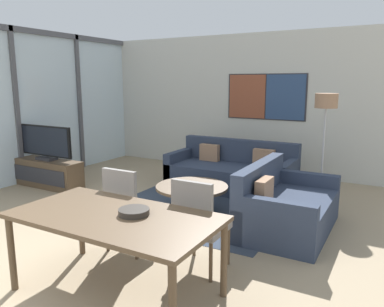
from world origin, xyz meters
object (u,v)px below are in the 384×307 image
sofa_side (283,208)px  dining_chair_centre (198,221)px  dining_chair_left (127,206)px  fruit_bowl (134,211)px  coffee_table (192,192)px  television (45,143)px  sofa_main (232,173)px  floor_lamp (326,110)px  dining_table (115,222)px  tv_console (48,173)px

sofa_side → dining_chair_centre: (-0.42, -1.49, 0.25)m
dining_chair_left → fruit_bowl: bearing=-46.9°
coffee_table → dining_chair_centre: (0.88, -1.44, 0.22)m
television → fruit_bowl: (3.50, -1.98, -0.03)m
sofa_main → floor_lamp: size_ratio=1.29×
fruit_bowl → floor_lamp: bearing=75.6°
sofa_side → floor_lamp: floor_lamp is taller
television → coffee_table: size_ratio=1.20×
television → dining_table: television is taller
television → dining_chair_centre: television is taller
sofa_main → dining_chair_centre: (0.88, -2.89, 0.25)m
sofa_side → dining_chair_left: bearing=138.2°
sofa_side → dining_table: size_ratio=0.86×
sofa_side → coffee_table: size_ratio=1.53×
sofa_main → fruit_bowl: bearing=-80.5°
sofa_main → dining_chair_left: size_ratio=2.27×
tv_console → dining_chair_centre: bearing=-19.9°
television → dining_chair_centre: 4.05m
sofa_side → fruit_bowl: 2.26m
dining_chair_centre → floor_lamp: floor_lamp is taller
tv_console → coffee_table: size_ratio=1.37×
dining_table → fruit_bowl: fruit_bowl is taller
dining_chair_centre → floor_lamp: bearing=78.2°
dining_chair_left → fruit_bowl: dining_chair_left is taller
coffee_table → fruit_bowl: (0.58, -2.04, 0.46)m
coffee_table → dining_chair_left: 1.43m
sofa_side → floor_lamp: size_ratio=0.93×
sofa_side → floor_lamp: 1.86m
sofa_side → fruit_bowl: bearing=161.3°
sofa_side → dining_table: 2.37m
dining_table → dining_chair_left: bearing=121.9°
coffee_table → dining_chair_centre: size_ratio=1.08×
sofa_main → coffee_table: (0.00, -1.45, 0.03)m
tv_console → sofa_side: sofa_side is taller
television → floor_lamp: (4.41, 1.56, 0.63)m
coffee_table → dining_table: (0.43, -2.12, 0.36)m
dining_chair_centre → floor_lamp: size_ratio=0.57×
dining_table → dining_chair_left: (-0.44, 0.71, -0.14)m
tv_console → fruit_bowl: fruit_bowl is taller
dining_chair_centre → fruit_bowl: (-0.29, -0.60, 0.24)m
dining_table → sofa_side: bearing=68.4°
television → floor_lamp: 4.71m
dining_chair_left → coffee_table: bearing=89.6°
sofa_main → floor_lamp: 1.88m
sofa_main → dining_table: bearing=-83.1°
sofa_side → coffee_table: bearing=92.1°
coffee_table → dining_table: dining_table is taller
dining_chair_left → fruit_bowl: (0.59, -0.63, 0.24)m
dining_table → dining_chair_centre: dining_chair_centre is taller
sofa_side → fruit_bowl: sofa_side is taller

